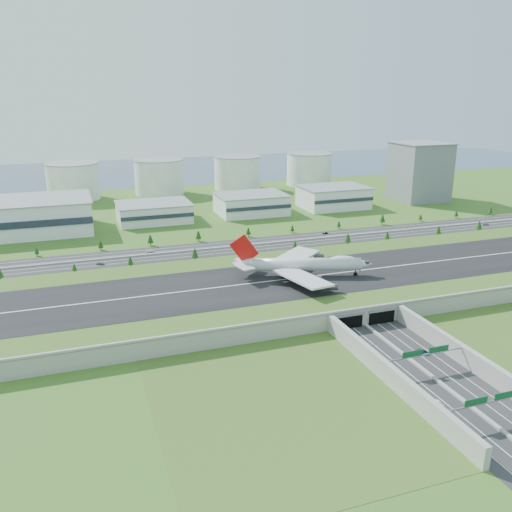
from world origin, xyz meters
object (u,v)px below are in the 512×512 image
object	(u,v)px
fuel_tank_a	(73,182)
car_0	(393,368)
boeing_747	(302,264)
car_1	(438,403)
car_4	(100,263)
car_5	(325,233)
car_6	(485,224)
office_tower	(419,172)
car_2	(422,351)
car_7	(150,251)

from	to	relation	value
fuel_tank_a	car_0	xyz separation A→B (m)	(108.86, -400.56, -16.63)
boeing_747	car_1	distance (m)	120.33
car_4	car_5	distance (m)	167.60
car_4	car_6	size ratio (longest dim) A/B	0.93
office_tower	car_0	distance (m)	356.14
car_0	car_6	size ratio (longest dim) A/B	0.86
car_1	car_2	world-z (taller)	car_2
boeing_747	car_7	xyz separation A→B (m)	(-68.11, 98.49, -13.92)
boeing_747	car_4	xyz separation A→B (m)	(-101.37, 81.65, -13.82)
fuel_tank_a	car_6	bearing A→B (deg)	-35.54
car_5	fuel_tank_a	bearing A→B (deg)	-132.44
boeing_747	car_0	xyz separation A→B (m)	(-2.10, -93.12, -13.88)
office_tower	car_7	distance (m)	293.85
fuel_tank_a	car_7	size ratio (longest dim) A/B	10.10
fuel_tank_a	car_1	distance (m)	441.30
car_7	office_tower	bearing A→B (deg)	128.63
car_2	car_6	world-z (taller)	car_6
car_2	car_7	world-z (taller)	car_7
car_1	car_6	world-z (taller)	car_6
car_0	car_5	bearing A→B (deg)	87.54
boeing_747	car_0	distance (m)	94.17
fuel_tank_a	car_4	xyz separation A→B (m)	(9.59, -225.79, -16.56)
car_2	car_4	world-z (taller)	car_4
car_2	car_7	xyz separation A→B (m)	(-85.57, 182.99, 0.00)
car_0	office_tower	bearing A→B (deg)	69.88
office_tower	fuel_tank_a	xyz separation A→B (m)	(-320.00, 115.00, -10.00)
boeing_747	car_0	size ratio (longest dim) A/B	16.94
office_tower	boeing_747	size ratio (longest dim) A/B	0.73
car_0	car_4	world-z (taller)	car_4
office_tower	car_7	xyz separation A→B (m)	(-277.15, -93.95, -26.66)
car_0	car_5	xyz separation A→B (m)	(66.94, 196.33, -0.07)
office_tower	boeing_747	bearing A→B (deg)	-137.37
office_tower	car_0	size ratio (longest dim) A/B	12.44
office_tower	car_5	bearing A→B (deg)	-148.25
office_tower	fuel_tank_a	world-z (taller)	office_tower
fuel_tank_a	car_5	world-z (taller)	fuel_tank_a
car_4	car_5	world-z (taller)	car_4
fuel_tank_a	car_0	size ratio (longest dim) A/B	11.31
car_4	car_6	distance (m)	300.75
car_7	boeing_747	bearing A→B (deg)	54.57
car_1	car_7	world-z (taller)	car_7
office_tower	car_6	world-z (taller)	office_tower
office_tower	fuel_tank_a	distance (m)	340.18
office_tower	car_1	world-z (taller)	office_tower
car_2	car_5	bearing A→B (deg)	-124.52
car_4	car_7	distance (m)	37.28
office_tower	car_1	size ratio (longest dim) A/B	13.00
car_2	car_5	xyz separation A→B (m)	(47.38, 187.71, -0.03)
car_4	car_7	bearing A→B (deg)	-46.27
fuel_tank_a	car_1	xyz separation A→B (m)	(110.33, -426.96, -16.68)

